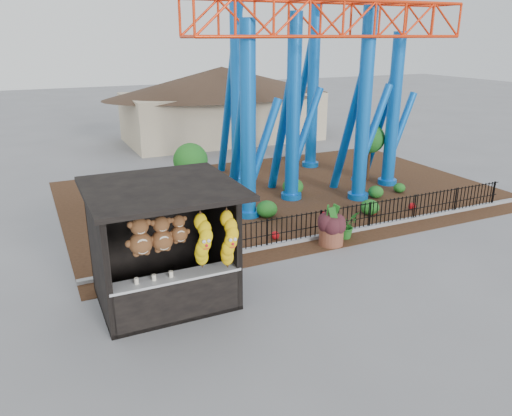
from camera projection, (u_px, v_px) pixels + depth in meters
name	position (u px, v px, depth m)	size (l,w,h in m)	color
ground	(290.00, 296.00, 13.04)	(120.00, 120.00, 0.00)	slate
mulch_bed	(282.00, 193.00, 21.48)	(18.00, 12.00, 0.02)	#331E11
curb	(350.00, 231.00, 17.19)	(18.00, 0.18, 0.12)	gray
prize_booth	(166.00, 249.00, 12.10)	(3.50, 3.40, 3.12)	black
picket_fence	(372.00, 215.00, 17.41)	(12.20, 0.06, 1.00)	black
roller_coaster	(307.00, 35.00, 20.02)	(11.00, 6.37, 10.82)	blue
terracotta_planter	(331.00, 236.00, 16.12)	(0.79, 0.79, 0.61)	brown
planter_foliage	(332.00, 218.00, 15.92)	(0.70, 0.70, 0.64)	#34151A
potted_plant	(345.00, 225.00, 16.63)	(0.82, 0.71, 0.91)	#2A5017
landscaping	(321.00, 197.00, 19.92)	(7.64, 4.65, 0.71)	#1A5719
pavilion	(222.00, 92.00, 31.55)	(15.00, 15.00, 4.80)	#BFAD8C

